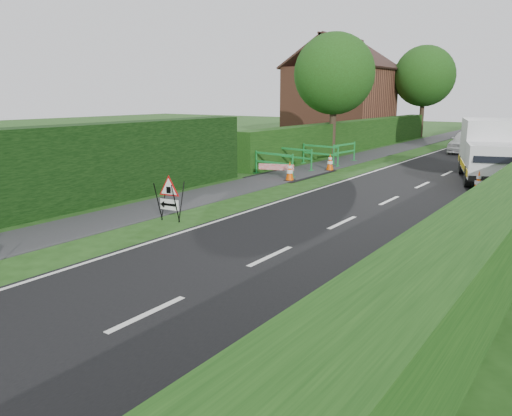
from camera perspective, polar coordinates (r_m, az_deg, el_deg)
The scene contains 19 objects.
ground at distance 11.48m, azimuth -11.66°, elevation -4.53°, with size 120.00×120.00×0.00m, color #1B4012.
footpath at distance 43.99m, azimuth 20.63°, elevation 7.61°, with size 2.00×90.00×0.02m, color #2D2D30.
hedge_west_near at distance 15.40m, azimuth -24.56°, elevation -1.00°, with size 1.10×18.00×2.50m, color black.
hedge_west_far at distance 32.39m, azimuth 11.20°, elevation 6.59°, with size 1.00×24.00×1.80m, color #14380F.
house_west at distance 41.57m, azimuth 9.57°, elevation 11.98°, with size 7.50×7.40×7.88m.
tree_nw at distance 28.44m, azimuth 8.95°, elevation 14.90°, with size 4.40×4.40×6.70m.
tree_fw at distance 43.36m, azimuth 18.69°, elevation 14.08°, with size 4.80×4.80×7.24m.
triangle_sign at distance 13.60m, azimuth -10.02°, elevation 1.48°, with size 0.82×0.82×1.07m.
works_van at distance 21.95m, azimuth 25.33°, elevation 6.10°, with size 3.45×5.61×2.40m.
traffic_cone_0 at distance 19.10m, azimuth 24.08°, elevation 2.73°, with size 0.38×0.38×0.79m.
traffic_cone_2 at distance 22.89m, azimuth 27.09°, elevation 3.93°, with size 0.38×0.38×0.79m.
traffic_cone_3 at distance 20.02m, azimuth 3.88°, elevation 4.23°, with size 0.38×0.38×0.79m.
traffic_cone_4 at distance 22.95m, azimuth 8.46°, elevation 5.21°, with size 0.38×0.38×0.79m.
ped_barrier_0 at distance 21.27m, azimuth 2.06°, elevation 5.40°, with size 2.09×0.58×1.00m.
ped_barrier_1 at distance 23.26m, azimuth 4.41°, elevation 6.01°, with size 2.09×0.66×1.00m.
ped_barrier_2 at distance 24.76m, azimuth 7.37°, elevation 6.35°, with size 2.08×0.54×1.00m.
ped_barrier_3 at distance 25.73m, azimuth 10.07°, elevation 6.50°, with size 0.55×2.08×1.00m.
redwhite_plank at distance 20.80m, azimuth 2.32°, elevation 3.48°, with size 1.50×0.04×0.25m, color red.
hatchback_car at distance 32.30m, azimuth 22.98°, elevation 7.03°, with size 1.61×4.00×1.36m, color silver.
Camera 1 is at (8.06, -7.44, 3.36)m, focal length 35.00 mm.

